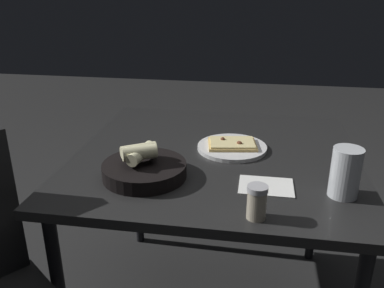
{
  "coord_description": "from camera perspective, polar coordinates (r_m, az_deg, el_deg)",
  "views": [
    {
      "loc": [
        -0.13,
        1.32,
        1.28
      ],
      "look_at": [
        0.09,
        -0.02,
        0.73
      ],
      "focal_mm": 38.18,
      "sensor_mm": 36.0,
      "label": 1
    }
  ],
  "objects": [
    {
      "name": "dining_table",
      "position": [
        1.47,
        3.36,
        -3.49
      ],
      "size": [
        0.98,
        0.95,
        0.71
      ],
      "color": "black",
      "rests_on": "ground"
    },
    {
      "name": "pizza_plate",
      "position": [
        1.47,
        5.62,
        -0.34
      ],
      "size": [
        0.25,
        0.25,
        0.04
      ],
      "color": "silver",
      "rests_on": "dining_table"
    },
    {
      "name": "bread_basket",
      "position": [
        1.27,
        -6.8,
        -3.27
      ],
      "size": [
        0.26,
        0.26,
        0.11
      ],
      "color": "black",
      "rests_on": "dining_table"
    },
    {
      "name": "beer_glass",
      "position": [
        1.22,
        20.6,
        -4.13
      ],
      "size": [
        0.08,
        0.08,
        0.14
      ],
      "color": "silver",
      "rests_on": "dining_table"
    },
    {
      "name": "pepper_shaker",
      "position": [
        1.06,
        9.02,
        -8.26
      ],
      "size": [
        0.05,
        0.05,
        0.09
      ],
      "color": "#BFB299",
      "rests_on": "dining_table"
    },
    {
      "name": "napkin",
      "position": [
        1.23,
        10.3,
        -5.82
      ],
      "size": [
        0.16,
        0.12,
        0.0
      ],
      "color": "white",
      "rests_on": "dining_table"
    }
  ]
}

